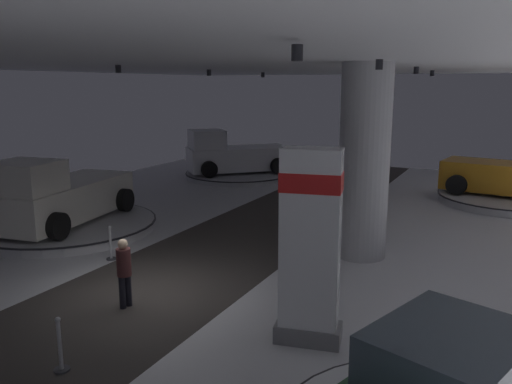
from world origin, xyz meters
TOP-DOWN VIEW (x-y plane):
  - ground at (0.00, 0.00)m, footprint 24.00×44.00m
  - ceiling_with_spotlights at (0.00, -0.00)m, footprint 24.00×44.00m
  - column_right at (3.88, 5.00)m, footprint 1.42×1.42m
  - brand_sign_pylon at (4.35, -0.48)m, footprint 1.37×0.89m
  - display_platform_mid_left at (-5.81, 3.07)m, footprint 6.03×6.03m
  - pickup_truck_mid_left at (-5.76, 2.75)m, footprint 3.32×5.56m
  - display_platform_deep_left at (-5.50, 14.78)m, footprint 5.68×5.68m
  - pickup_truck_deep_left at (-5.73, 14.56)m, footprint 5.26×5.20m
  - display_platform_deep_right at (7.63, 14.38)m, footprint 5.68×5.68m
  - visitor_walking_near at (0.73, 9.93)m, footprint 0.32×0.32m
  - visitor_walking_far at (0.14, -0.86)m, footprint 0.32×0.32m
  - stanchion_a at (-2.38, 1.46)m, footprint 0.28×0.28m
  - stanchion_b at (0.89, -3.42)m, footprint 0.28×0.28m
  - stanchion_c at (3.47, 0.84)m, footprint 0.28×0.28m

SIDE VIEW (x-z plane):
  - ground at x=0.00m, z-range -0.05..0.00m
  - display_platform_deep_left at x=-5.50m, z-range 0.02..0.29m
  - display_platform_mid_left at x=-5.81m, z-range 0.02..0.34m
  - display_platform_deep_right at x=7.63m, z-range 0.02..0.36m
  - stanchion_a at x=-2.38m, z-range -0.13..0.88m
  - stanchion_b at x=0.89m, z-range -0.13..0.88m
  - stanchion_c at x=3.47m, z-range -0.13..0.88m
  - visitor_walking_near at x=0.73m, z-range 0.11..1.70m
  - visitor_walking_far at x=0.14m, z-range 0.11..1.70m
  - pickup_truck_deep_left at x=-5.73m, z-range 0.06..2.36m
  - pickup_truck_mid_left at x=-5.76m, z-range 0.11..2.41m
  - brand_sign_pylon at x=4.35m, z-range 0.07..3.85m
  - column_right at x=3.88m, z-range 0.00..5.50m
  - ceiling_with_spotlights at x=0.00m, z-range 5.35..5.74m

